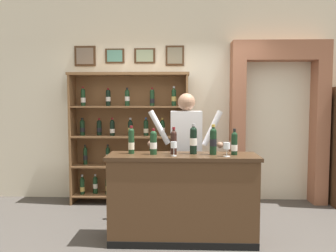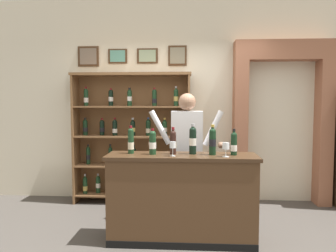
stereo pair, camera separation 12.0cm
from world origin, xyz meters
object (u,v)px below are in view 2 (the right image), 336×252
(tasting_bottle_super_tuscan, at_px, (173,142))
(tasting_bottle_chianti, at_px, (213,140))
(tasting_bottle_prosecco, at_px, (131,141))
(shopkeeper, at_px, (187,143))
(tasting_counter, at_px, (182,198))
(tasting_bottle_rosso, at_px, (193,140))
(wine_glass_spare, at_px, (173,146))
(wine_glass_center, at_px, (226,147))
(tasting_bottle_brunello, at_px, (153,142))
(tasting_bottle_bianco, at_px, (234,143))
(wine_shelf, at_px, (132,136))

(tasting_bottle_super_tuscan, bearing_deg, tasting_bottle_chianti, -2.93)
(tasting_bottle_prosecco, distance_m, tasting_bottle_chianti, 0.91)
(shopkeeper, bearing_deg, tasting_bottle_chianti, -63.47)
(tasting_counter, bearing_deg, tasting_bottle_rosso, 25.09)
(shopkeeper, bearing_deg, wine_glass_spare, -101.90)
(tasting_bottle_chianti, xyz_separation_m, wine_glass_center, (0.13, -0.13, -0.05))
(shopkeeper, xyz_separation_m, wine_glass_center, (0.42, -0.70, 0.05))
(tasting_bottle_brunello, height_order, tasting_bottle_chianti, tasting_bottle_chianti)
(shopkeeper, xyz_separation_m, tasting_bottle_rosso, (0.07, -0.53, 0.11))
(tasting_bottle_super_tuscan, relative_size, tasting_bottle_rosso, 0.90)
(shopkeeper, height_order, tasting_bottle_rosso, shopkeeper)
(tasting_bottle_brunello, bearing_deg, tasting_bottle_super_tuscan, 8.63)
(wine_glass_spare, bearing_deg, wine_glass_center, -1.24)
(tasting_bottle_rosso, bearing_deg, wine_glass_center, -26.09)
(tasting_bottle_brunello, bearing_deg, tasting_bottle_bianco, 0.73)
(tasting_bottle_chianti, relative_size, tasting_bottle_bianco, 1.16)
(wine_glass_spare, bearing_deg, tasting_counter, 46.71)
(shopkeeper, relative_size, tasting_bottle_brunello, 5.74)
(tasting_bottle_rosso, distance_m, tasting_bottle_bianco, 0.45)
(shopkeeper, height_order, tasting_bottle_brunello, shopkeeper)
(tasting_bottle_chianti, xyz_separation_m, wine_glass_spare, (-0.43, -0.12, -0.04))
(tasting_bottle_brunello, bearing_deg, shopkeeper, 57.43)
(tasting_bottle_prosecco, bearing_deg, tasting_bottle_rosso, 0.44)
(tasting_counter, bearing_deg, tasting_bottle_super_tuscan, 159.59)
(tasting_bottle_rosso, relative_size, tasting_bottle_chianti, 1.01)
(tasting_bottle_prosecco, distance_m, wine_glass_center, 1.06)
(tasting_counter, xyz_separation_m, tasting_bottle_prosecco, (-0.58, 0.05, 0.63))
(tasting_counter, relative_size, tasting_bottle_prosecco, 5.27)
(shopkeeper, height_order, wine_glass_center, shopkeeper)
(shopkeeper, xyz_separation_m, tasting_bottle_brunello, (-0.37, -0.58, 0.08))
(tasting_counter, relative_size, shopkeeper, 1.00)
(tasting_bottle_bianco, bearing_deg, tasting_bottle_prosecco, 178.23)
(wine_glass_spare, bearing_deg, tasting_bottle_brunello, 155.09)
(tasting_bottle_chianti, bearing_deg, shopkeeper, 116.53)
(wine_glass_center, bearing_deg, shopkeeper, 120.74)
(tasting_counter, distance_m, wine_glass_center, 0.77)
(tasting_bottle_prosecco, height_order, wine_glass_center, tasting_bottle_prosecco)
(tasting_bottle_brunello, relative_size, tasting_bottle_super_tuscan, 0.96)
(tasting_counter, xyz_separation_m, tasting_bottle_rosso, (0.12, 0.06, 0.65))
(wine_glass_center, bearing_deg, tasting_bottle_super_tuscan, 165.00)
(tasting_bottle_brunello, distance_m, tasting_bottle_rosso, 0.45)
(tasting_bottle_prosecco, xyz_separation_m, tasting_bottle_chianti, (0.91, -0.04, 0.01))
(tasting_bottle_bianco, height_order, wine_glass_center, tasting_bottle_bianco)
(tasting_counter, distance_m, tasting_bottle_chianti, 0.73)
(wine_shelf, height_order, tasting_bottle_prosecco, wine_shelf)
(tasting_bottle_rosso, bearing_deg, wine_shelf, 123.75)
(tasting_counter, height_order, tasting_bottle_chianti, tasting_bottle_chianti)
(tasting_bottle_super_tuscan, xyz_separation_m, tasting_bottle_rosso, (0.22, 0.02, 0.02))
(tasting_counter, relative_size, tasting_bottle_brunello, 5.71)
(wine_shelf, bearing_deg, tasting_bottle_brunello, -71.56)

